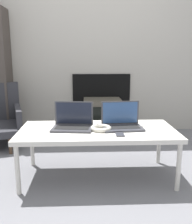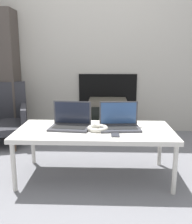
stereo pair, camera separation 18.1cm
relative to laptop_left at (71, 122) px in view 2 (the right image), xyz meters
The scene contains 9 objects.
ground_plane 0.61m from the laptop_left, 57.62° to the right, with size 14.00×14.00×0.00m, color slate.
wall_back 1.63m from the laptop_left, 81.52° to the left, with size 7.00×0.08×2.60m.
table 0.23m from the laptop_left, 10.60° to the right, with size 1.30×0.60×0.43m.
laptop_left is the anchor object (origin of this frame).
laptop_right 0.41m from the laptop_left, ahead, with size 0.35×0.24×0.22m.
headphones 0.24m from the laptop_left, 16.48° to the right, with size 0.17×0.17×0.04m.
phone 0.42m from the laptop_left, 26.11° to the right, with size 0.06×0.14×0.01m.
tv 1.19m from the laptop_left, 73.76° to the left, with size 0.48×0.46×0.48m.
armchair 1.31m from the laptop_left, 136.41° to the left, with size 0.70×0.79×0.71m.
Camera 2 is at (0.09, -1.71, 1.02)m, focal length 40.00 mm.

